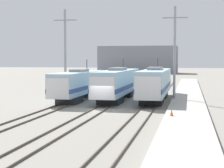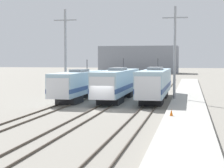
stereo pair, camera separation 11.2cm
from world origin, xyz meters
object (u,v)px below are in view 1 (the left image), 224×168
locomotive_far_right (155,84)px  traffic_cone (172,113)px  locomotive_far_left (78,84)px  locomotive_center (117,83)px  catenary_tower_left (65,52)px  catenary_tower_right (175,52)px

locomotive_far_right → traffic_cone: locomotive_far_right is taller
locomotive_far_left → locomotive_center: (4.94, 1.28, 0.10)m
catenary_tower_left → locomotive_far_left: bearing=-34.5°
locomotive_center → catenary_tower_left: (-7.24, 0.31, 4.12)m
locomotive_far_left → catenary_tower_right: size_ratio=1.39×
catenary_tower_left → locomotive_far_right: bearing=-1.2°
locomotive_center → catenary_tower_left: size_ratio=1.53×
locomotive_far_left → locomotive_center: bearing=14.5°
catenary_tower_right → locomotive_far_right: bearing=-174.2°
traffic_cone → catenary_tower_right: bearing=91.5°
locomotive_far_right → catenary_tower_left: size_ratio=1.47×
traffic_cone → locomotive_center: bearing=117.8°
locomotive_center → locomotive_far_right: locomotive_center is taller
locomotive_far_right → traffic_cone: bearing=-79.0°
locomotive_center → catenary_tower_right: 8.49m
locomotive_center → catenary_tower_right: catenary_tower_right is taller
locomotive_far_right → traffic_cone: size_ratio=30.74×
locomotive_far_right → locomotive_center: bearing=-179.4°
locomotive_far_left → catenary_tower_right: catenary_tower_right is taller
locomotive_far_left → locomotive_far_right: (9.87, 1.33, 0.13)m
locomotive_far_right → catenary_tower_left: catenary_tower_left is taller
locomotive_far_right → traffic_cone: (2.88, -14.84, -1.61)m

